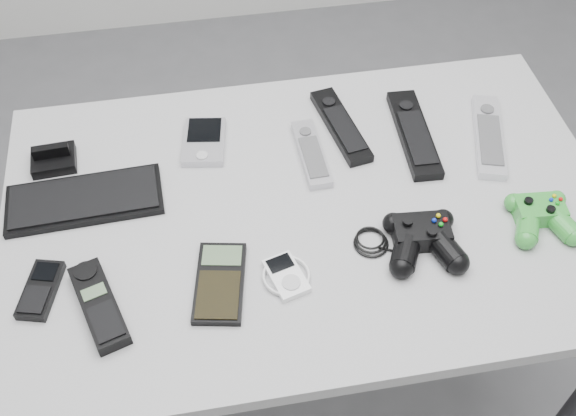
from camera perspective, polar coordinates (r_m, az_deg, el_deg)
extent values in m
plane|color=#5E5E63|center=(1.83, -0.45, -16.27)|extent=(3.50, 3.50, 0.00)
cube|color=#AAAAAD|center=(1.23, 1.81, -0.20)|extent=(1.10, 0.71, 0.03)
cylinder|color=black|center=(1.55, 23.07, -15.20)|extent=(0.04, 0.04, 0.71)
cylinder|color=black|center=(1.73, -17.10, -2.57)|extent=(0.04, 0.04, 0.71)
cylinder|color=black|center=(1.83, 15.27, 1.70)|extent=(0.04, 0.04, 0.71)
cube|color=black|center=(1.27, -16.84, 0.72)|extent=(0.28, 0.13, 0.02)
cube|color=black|center=(1.35, -19.33, 4.19)|extent=(0.09, 0.08, 0.04)
cube|color=#B3B2B9|center=(1.33, -7.13, 5.65)|extent=(0.10, 0.13, 0.02)
cube|color=#B3B2B9|center=(1.30, 1.98, 4.68)|extent=(0.05, 0.18, 0.02)
cube|color=black|center=(1.36, 4.48, 7.01)|extent=(0.08, 0.22, 0.02)
cube|color=black|center=(1.36, 10.62, 6.26)|extent=(0.07, 0.24, 0.02)
cube|color=silver|center=(1.39, 16.63, 5.92)|extent=(0.11, 0.23, 0.02)
cube|color=black|center=(1.17, -20.22, -6.49)|extent=(0.08, 0.12, 0.02)
cube|color=black|center=(1.12, -15.72, -7.88)|extent=(0.10, 0.18, 0.03)
cube|color=black|center=(1.12, -5.79, -6.29)|extent=(0.11, 0.17, 0.02)
cube|color=white|center=(1.12, -0.15, -5.74)|extent=(0.10, 0.10, 0.02)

